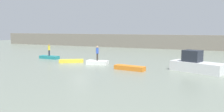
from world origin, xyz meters
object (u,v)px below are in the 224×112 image
object	(u,v)px
rowboat_orange	(130,68)
person_blue_shirt	(97,52)
rowboat_white	(97,62)
motorboat	(196,64)
rowboat_teal	(49,57)
rowboat_yellow	(71,61)
person_yellow_shirt	(49,49)

from	to	relation	value
rowboat_orange	person_blue_shirt	size ratio (longest dim) A/B	1.86
rowboat_white	motorboat	bearing A→B (deg)	-7.64
rowboat_teal	rowboat_yellow	world-z (taller)	rowboat_teal
rowboat_yellow	person_blue_shirt	xyz separation A→B (m)	(3.87, -0.05, 1.30)
motorboat	rowboat_teal	world-z (taller)	motorboat
motorboat	rowboat_white	bearing A→B (deg)	178.61
rowboat_white	rowboat_orange	xyz separation A→B (m)	(4.95, -2.11, 0.00)
rowboat_white	person_blue_shirt	bearing A→B (deg)	0.00
motorboat	person_yellow_shirt	world-z (taller)	motorboat
person_yellow_shirt	rowboat_teal	bearing A→B (deg)	0.00
rowboat_yellow	rowboat_orange	xyz separation A→B (m)	(8.81, -2.16, 0.04)
rowboat_teal	rowboat_white	xyz separation A→B (m)	(8.96, -1.91, 0.02)
person_blue_shirt	rowboat_teal	bearing A→B (deg)	167.94
rowboat_orange	person_yellow_shirt	size ratio (longest dim) A/B	1.95
motorboat	rowboat_white	xyz separation A→B (m)	(-11.47, 0.28, -0.52)
motorboat	person_blue_shirt	xyz separation A→B (m)	(-11.47, 0.28, 0.74)
motorboat	person_blue_shirt	size ratio (longest dim) A/B	3.03
rowboat_yellow	rowboat_orange	world-z (taller)	rowboat_orange
rowboat_yellow	rowboat_white	xyz separation A→B (m)	(3.87, -0.05, 0.04)
rowboat_yellow	motorboat	bearing A→B (deg)	-34.12
motorboat	rowboat_teal	xyz separation A→B (m)	(-20.44, 2.19, -0.54)
rowboat_white	person_blue_shirt	world-z (taller)	person_blue_shirt
rowboat_orange	person_yellow_shirt	xyz separation A→B (m)	(-13.91, 4.03, 1.17)
rowboat_white	person_blue_shirt	xyz separation A→B (m)	(0.00, 0.00, 1.26)
rowboat_teal	person_yellow_shirt	size ratio (longest dim) A/B	1.77
rowboat_teal	person_blue_shirt	world-z (taller)	person_blue_shirt
rowboat_teal	rowboat_yellow	bearing A→B (deg)	-18.12
rowboat_white	rowboat_orange	world-z (taller)	same
rowboat_teal	motorboat	bearing A→B (deg)	-4.08
rowboat_yellow	person_blue_shirt	bearing A→B (deg)	-33.59
rowboat_teal	person_yellow_shirt	distance (m)	1.19
person_yellow_shirt	rowboat_orange	bearing A→B (deg)	-16.15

